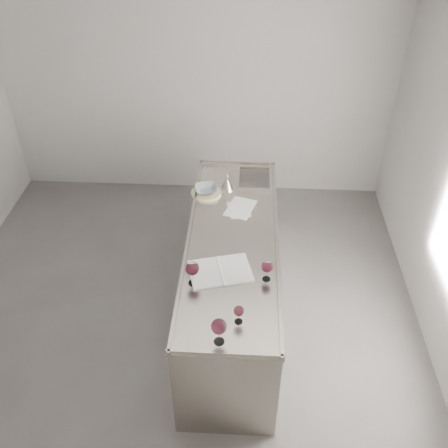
# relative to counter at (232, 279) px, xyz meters

# --- Properties ---
(room_shell) EXTENTS (4.54, 5.04, 2.84)m
(room_shell) POSITION_rel_counter_xyz_m (-0.50, -0.30, 0.93)
(room_shell) COLOR #504E4B
(room_shell) RESTS_ON ground
(counter) EXTENTS (0.77, 2.42, 0.97)m
(counter) POSITION_rel_counter_xyz_m (0.00, 0.00, 0.00)
(counter) COLOR #9E978E
(counter) RESTS_ON ground
(wine_glass_left) EXTENTS (0.10, 0.10, 0.20)m
(wine_glass_left) POSITION_rel_counter_xyz_m (-0.28, -0.54, 0.61)
(wine_glass_left) COLOR white
(wine_glass_left) RESTS_ON counter
(wine_glass_middle) EXTENTS (0.10, 0.10, 0.20)m
(wine_glass_middle) POSITION_rel_counter_xyz_m (-0.05, -1.08, 0.61)
(wine_glass_middle) COLOR white
(wine_glass_middle) RESTS_ON counter
(wine_glass_right) EXTENTS (0.09, 0.09, 0.18)m
(wine_glass_right) POSITION_rel_counter_xyz_m (0.27, -0.47, 0.59)
(wine_glass_right) COLOR white
(wine_glass_right) RESTS_ON counter
(wine_glass_small) EXTENTS (0.07, 0.07, 0.15)m
(wine_glass_small) POSITION_rel_counter_xyz_m (0.08, -0.90, 0.57)
(wine_glass_small) COLOR white
(wine_glass_small) RESTS_ON counter
(notebook) EXTENTS (0.53, 0.43, 0.02)m
(notebook) POSITION_rel_counter_xyz_m (-0.08, -0.41, 0.47)
(notebook) COLOR silver
(notebook) RESTS_ON counter
(loose_paper_top) EXTENTS (0.24, 0.30, 0.00)m
(loose_paper_top) POSITION_rel_counter_xyz_m (0.04, 0.41, 0.47)
(loose_paper_top) COLOR silver
(loose_paper_top) RESTS_ON counter
(loose_paper_under) EXTENTS (0.31, 0.37, 0.00)m
(loose_paper_under) POSITION_rel_counter_xyz_m (0.05, 0.43, 0.47)
(loose_paper_under) COLOR silver
(loose_paper_under) RESTS_ON counter
(trivet) EXTENTS (0.28, 0.28, 0.02)m
(trivet) POSITION_rel_counter_xyz_m (-0.28, 0.65, 0.48)
(trivet) COLOR #C9BC82
(trivet) RESTS_ON counter
(ceramic_bowl) EXTENTS (0.25, 0.25, 0.05)m
(ceramic_bowl) POSITION_rel_counter_xyz_m (-0.28, 0.65, 0.51)
(ceramic_bowl) COLOR gray
(ceramic_bowl) RESTS_ON trivet
(wine_funnel) EXTENTS (0.13, 0.13, 0.19)m
(wine_funnel) POSITION_rel_counter_xyz_m (-0.08, 0.73, 0.53)
(wine_funnel) COLOR #A09B8F
(wine_funnel) RESTS_ON counter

